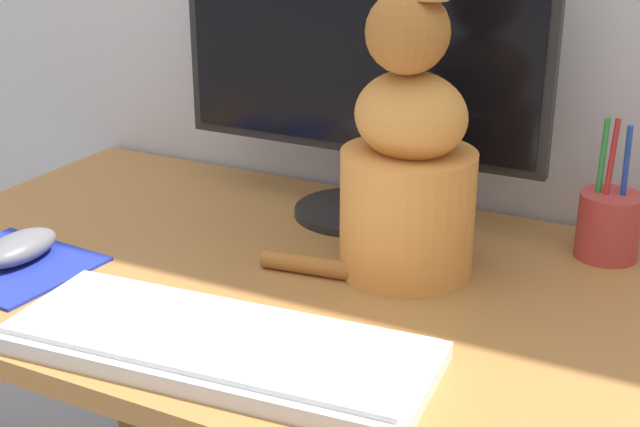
# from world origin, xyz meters

# --- Properties ---
(desk) EXTENTS (1.15, 0.60, 0.73)m
(desk) POSITION_xyz_m (0.00, 0.00, 0.61)
(desk) COLOR #A87038
(desk) RESTS_ON ground_plane
(monitor) EXTENTS (0.51, 0.17, 0.38)m
(monitor) POSITION_xyz_m (-0.07, 0.21, 0.94)
(monitor) COLOR black
(monitor) RESTS_ON desk
(keyboard) EXTENTS (0.44, 0.20, 0.02)m
(keyboard) POSITION_xyz_m (-0.03, -0.20, 0.74)
(keyboard) COLOR silver
(keyboard) RESTS_ON desk
(mousepad_left) EXTENTS (0.19, 0.17, 0.00)m
(mousepad_left) POSITION_xyz_m (-0.36, -0.14, 0.73)
(mousepad_left) COLOR #1E2D9E
(mousepad_left) RESTS_ON desk
(computer_mouse_left) EXTENTS (0.06, 0.11, 0.03)m
(computer_mouse_left) POSITION_xyz_m (-0.36, -0.12, 0.75)
(computer_mouse_left) COLOR slate
(computer_mouse_left) RESTS_ON mousepad_left
(cat) EXTENTS (0.25, 0.19, 0.36)m
(cat) POSITION_xyz_m (0.06, 0.07, 0.86)
(cat) COLOR #D6893D
(cat) RESTS_ON desk
(pen_cup) EXTENTS (0.08, 0.08, 0.17)m
(pen_cup) POSITION_xyz_m (0.26, 0.22, 0.77)
(pen_cup) COLOR #B23833
(pen_cup) RESTS_ON desk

